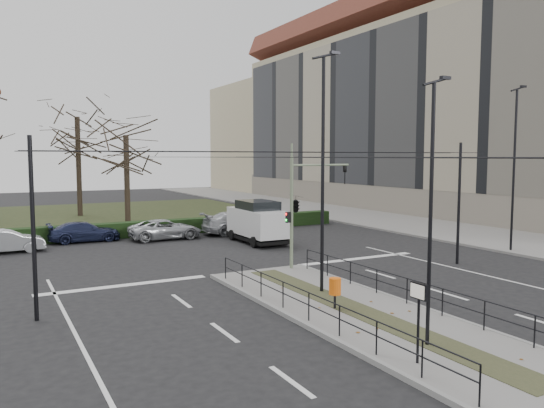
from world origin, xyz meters
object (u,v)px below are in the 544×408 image
(streetlamp_median_far, at_px, (323,171))
(parked_car_fourth, at_px, (165,229))
(streetlamp_sidewalk, at_px, (514,167))
(parked_car_second, at_px, (7,241))
(info_panel, at_px, (419,300))
(parked_car_third, at_px, (84,232))
(bare_tree_near, at_px, (126,142))
(traffic_light, at_px, (297,203))
(bare_tree_center, at_px, (77,124))
(parked_car_fifth, at_px, (241,223))
(streetlamp_median_near, at_px, (431,211))
(white_van, at_px, (258,221))
(litter_bin, at_px, (335,287))

(streetlamp_median_far, xyz_separation_m, parked_car_fourth, (-1.16, 16.36, -4.13))
(streetlamp_sidewalk, xyz_separation_m, parked_car_second, (-24.72, 13.19, -4.10))
(info_panel, relative_size, parked_car_third, 0.47)
(bare_tree_near, bearing_deg, traffic_light, -82.80)
(info_panel, distance_m, bare_tree_center, 40.07)
(traffic_light, xyz_separation_m, parked_car_fifth, (2.69, 11.97, -2.38))
(bare_tree_center, relative_size, bare_tree_near, 1.26)
(streetlamp_median_near, xyz_separation_m, streetlamp_median_far, (0.69, 6.23, 0.91))
(white_van, bearing_deg, parked_car_fourth, 138.82)
(traffic_light, bearing_deg, parked_car_second, 135.69)
(streetlamp_sidewalk, relative_size, bare_tree_center, 0.79)
(litter_bin, relative_size, parked_car_fifth, 0.20)
(parked_car_fifth, bearing_deg, parked_car_fourth, 91.52)
(info_panel, bearing_deg, parked_car_second, 110.39)
(litter_bin, distance_m, streetlamp_median_far, 4.52)
(info_panel, height_order, parked_car_fourth, info_panel)
(parked_car_second, xyz_separation_m, parked_car_third, (4.42, 1.98, -0.02))
(traffic_light, bearing_deg, info_panel, -106.27)
(parked_car_fourth, bearing_deg, bare_tree_center, 8.88)
(traffic_light, height_order, info_panel, traffic_light)
(info_panel, relative_size, streetlamp_median_far, 0.22)
(bare_tree_near, bearing_deg, streetlamp_sidewalk, -56.19)
(info_panel, relative_size, streetlamp_median_near, 0.28)
(info_panel, bearing_deg, bare_tree_near, 89.02)
(streetlamp_median_far, xyz_separation_m, bare_tree_near, (-1.30, 25.98, 1.73))
(info_panel, bearing_deg, litter_bin, 79.13)
(litter_bin, bearing_deg, parked_car_fifth, 74.64)
(info_panel, bearing_deg, traffic_light, 73.73)
(parked_car_second, bearing_deg, streetlamp_sidewalk, -118.83)
(streetlamp_median_far, relative_size, bare_tree_near, 0.99)
(parked_car_third, distance_m, parked_car_fourth, 4.98)
(streetlamp_sidewalk, distance_m, bare_tree_center, 35.18)
(bare_tree_center, distance_m, parked_car_fifth, 19.55)
(traffic_light, relative_size, parked_car_fourth, 1.12)
(streetlamp_median_far, relative_size, white_van, 1.82)
(traffic_light, xyz_separation_m, streetlamp_median_near, (-2.13, -10.50, 0.71))
(litter_bin, bearing_deg, streetlamp_median_far, 66.78)
(info_panel, height_order, streetlamp_median_near, streetlamp_median_near)
(streetlamp_sidewalk, distance_m, bare_tree_near, 28.20)
(parked_car_third, bearing_deg, litter_bin, -165.74)
(traffic_light, relative_size, parked_car_fifth, 0.97)
(white_van, distance_m, bare_tree_center, 22.50)
(litter_bin, distance_m, info_panel, 5.09)
(info_panel, relative_size, white_van, 0.41)
(parked_car_second, distance_m, bare_tree_center, 19.34)
(streetlamp_median_far, xyz_separation_m, streetlamp_sidewalk, (14.36, 2.60, -0.03))
(traffic_light, xyz_separation_m, parked_car_third, (-7.38, 13.50, -2.53))
(streetlamp_median_far, relative_size, parked_car_fifth, 1.70)
(white_van, bearing_deg, parked_car_fifth, 80.35)
(streetlamp_sidewalk, height_order, parked_car_fourth, streetlamp_sidewalk)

